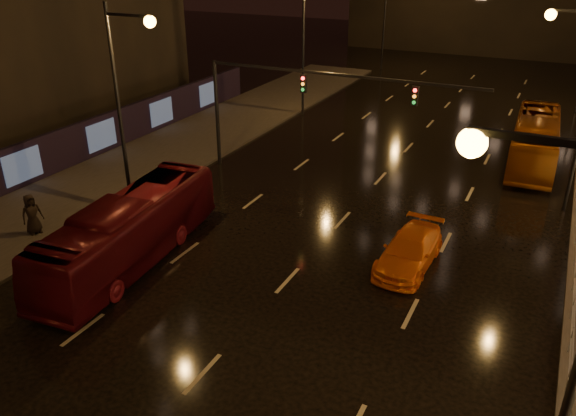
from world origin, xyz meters
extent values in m
plane|color=black|center=(0.00, 20.00, 0.00)|extent=(140.00, 140.00, 0.00)
cube|color=#38332D|center=(-13.50, 15.00, 0.07)|extent=(7.00, 70.00, 0.15)
cube|color=black|center=(-17.20, 12.00, 1.25)|extent=(0.30, 46.00, 2.50)
cylinder|color=black|center=(-9.60, 20.00, 3.10)|extent=(0.22, 0.22, 6.20)
cube|color=black|center=(-2.00, 20.00, 6.10)|extent=(15.20, 0.14, 0.14)
cube|color=black|center=(-4.00, 20.00, 5.45)|extent=(0.32, 0.18, 0.95)
cube|color=black|center=(2.00, 20.00, 5.45)|extent=(0.32, 0.18, 0.95)
sphere|color=#FF1E19|center=(-4.00, 19.88, 5.75)|extent=(0.18, 0.18, 0.18)
cylinder|color=black|center=(9.60, 2.00, 5.00)|extent=(0.18, 0.18, 10.00)
cube|color=black|center=(8.40, 2.00, 9.50)|extent=(2.40, 0.12, 0.12)
sphere|color=gold|center=(7.30, 2.00, 9.30)|extent=(0.50, 0.50, 0.50)
imported|color=#510B14|center=(-6.53, 8.48, 1.45)|extent=(3.50, 10.58, 2.89)
imported|color=#8E430E|center=(7.49, 28.50, 1.44)|extent=(2.84, 10.46, 2.89)
imported|color=orange|center=(4.00, 13.28, 0.69)|extent=(2.09, 4.82, 1.38)
imported|color=black|center=(-12.09, 8.27, 1.10)|extent=(0.89, 1.08, 1.90)
camera|label=1|loc=(8.46, -7.05, 12.21)|focal=35.00mm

